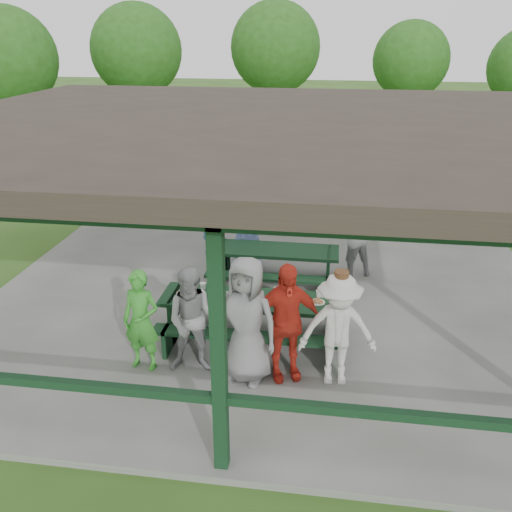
% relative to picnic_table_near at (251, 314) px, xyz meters
% --- Properties ---
extents(ground, '(90.00, 90.00, 0.00)m').
position_rel_picnic_table_near_xyz_m(ground, '(0.07, 1.20, -0.58)').
color(ground, '#2E5119').
rests_on(ground, ground).
extents(concrete_slab, '(10.00, 8.00, 0.10)m').
position_rel_picnic_table_near_xyz_m(concrete_slab, '(0.07, 1.20, -0.53)').
color(concrete_slab, slate).
rests_on(concrete_slab, ground).
extents(pavilion_structure, '(10.60, 8.60, 3.24)m').
position_rel_picnic_table_near_xyz_m(pavilion_structure, '(0.07, 1.20, 2.59)').
color(pavilion_structure, black).
rests_on(pavilion_structure, concrete_slab).
extents(picnic_table_near, '(2.73, 1.39, 0.75)m').
position_rel_picnic_table_near_xyz_m(picnic_table_near, '(0.00, 0.00, 0.00)').
color(picnic_table_near, black).
rests_on(picnic_table_near, concrete_slab).
extents(picnic_table_far, '(2.36, 1.39, 0.75)m').
position_rel_picnic_table_near_xyz_m(picnic_table_far, '(0.13, 2.00, -0.01)').
color(picnic_table_far, black).
rests_on(picnic_table_far, concrete_slab).
extents(table_setting, '(2.40, 0.45, 0.10)m').
position_rel_picnic_table_near_xyz_m(table_setting, '(0.15, 0.04, 0.30)').
color(table_setting, white).
rests_on(table_setting, picnic_table_near).
extents(contestant_green, '(0.59, 0.43, 1.49)m').
position_rel_picnic_table_near_xyz_m(contestant_green, '(-1.41, -0.88, 0.27)').
color(contestant_green, green).
rests_on(contestant_green, concrete_slab).
extents(contestant_grey_left, '(0.83, 0.69, 1.57)m').
position_rel_picnic_table_near_xyz_m(contestant_grey_left, '(-0.67, -0.84, 0.31)').
color(contestant_grey_left, '#949497').
rests_on(contestant_grey_left, concrete_slab).
extents(contestant_grey_mid, '(1.00, 0.78, 1.81)m').
position_rel_picnic_table_near_xyz_m(contestant_grey_mid, '(0.09, -0.94, 0.42)').
color(contestant_grey_mid, gray).
rests_on(contestant_grey_mid, concrete_slab).
extents(contestant_red, '(1.08, 0.72, 1.71)m').
position_rel_picnic_table_near_xyz_m(contestant_red, '(0.59, -0.82, 0.38)').
color(contestant_red, red).
rests_on(contestant_red, concrete_slab).
extents(contestant_white_fedora, '(1.10, 0.71, 1.67)m').
position_rel_picnic_table_near_xyz_m(contestant_white_fedora, '(1.30, -0.86, 0.33)').
color(contestant_white_fedora, silver).
rests_on(contestant_white_fedora, concrete_slab).
extents(spectator_lblue, '(1.63, 0.81, 1.68)m').
position_rel_picnic_table_near_xyz_m(spectator_lblue, '(-0.53, 2.90, 0.36)').
color(spectator_lblue, '#9AB4EF').
rests_on(spectator_lblue, concrete_slab).
extents(spectator_blue, '(0.70, 0.50, 1.80)m').
position_rel_picnic_table_near_xyz_m(spectator_blue, '(-1.33, 3.40, 0.42)').
color(spectator_blue, teal).
rests_on(spectator_blue, concrete_slab).
extents(spectator_grey, '(1.01, 0.92, 1.69)m').
position_rel_picnic_table_near_xyz_m(spectator_grey, '(1.56, 2.73, 0.37)').
color(spectator_grey, '#9A9A9D').
rests_on(spectator_grey, concrete_slab).
extents(pickup_truck, '(5.53, 3.99, 1.40)m').
position_rel_picnic_table_near_xyz_m(pickup_truck, '(2.51, 10.39, 0.12)').
color(pickup_truck, silver).
rests_on(pickup_truck, ground).
extents(farm_trailer, '(3.50, 1.94, 1.21)m').
position_rel_picnic_table_near_xyz_m(farm_trailer, '(-3.82, 8.12, 0.02)').
color(farm_trailer, navy).
rests_on(farm_trailer, ground).
extents(tree_far_left, '(3.54, 3.54, 5.53)m').
position_rel_picnic_table_near_xyz_m(tree_far_left, '(-6.76, 14.56, 3.16)').
color(tree_far_left, '#352515').
rests_on(tree_far_left, ground).
extents(tree_left, '(3.61, 3.61, 5.65)m').
position_rel_picnic_table_near_xyz_m(tree_left, '(-1.47, 16.10, 3.24)').
color(tree_left, '#352515').
rests_on(tree_left, ground).
extents(tree_mid, '(3.14, 3.14, 4.91)m').
position_rel_picnic_table_near_xyz_m(tree_mid, '(4.07, 17.39, 2.74)').
color(tree_mid, '#352515').
rests_on(tree_mid, ground).
extents(tree_edge_left, '(3.42, 3.42, 5.34)m').
position_rel_picnic_table_near_xyz_m(tree_edge_left, '(-10.13, 11.02, 3.03)').
color(tree_edge_left, '#352515').
rests_on(tree_edge_left, ground).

